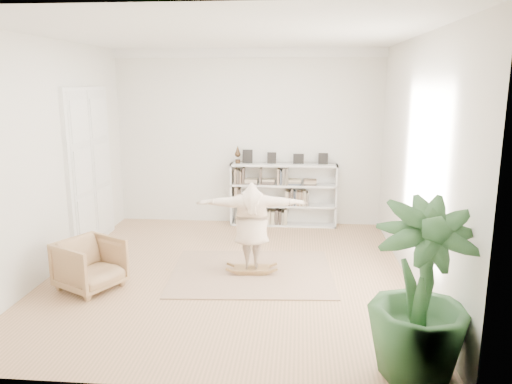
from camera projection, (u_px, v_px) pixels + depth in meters
floor at (229, 274)px, 7.82m from camera, size 6.00×6.00×0.00m
room_shell at (248, 53)px, 9.92m from camera, size 6.00×6.00×6.00m
doors at (90, 169)px, 9.02m from camera, size 0.09×1.78×2.92m
bookshelf at (283, 195)px, 10.36m from camera, size 2.20×0.35×1.64m
armchair at (90, 265)px, 7.20m from camera, size 1.09×1.08×0.74m
rug at (252, 273)px, 7.85m from camera, size 2.63×2.17×0.02m
rocker_board at (252, 269)px, 7.83m from camera, size 0.57×0.37×0.12m
person at (252, 223)px, 7.67m from camera, size 1.71×0.57×1.37m
houseplant at (421, 291)px, 4.95m from camera, size 1.06×1.06×1.83m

